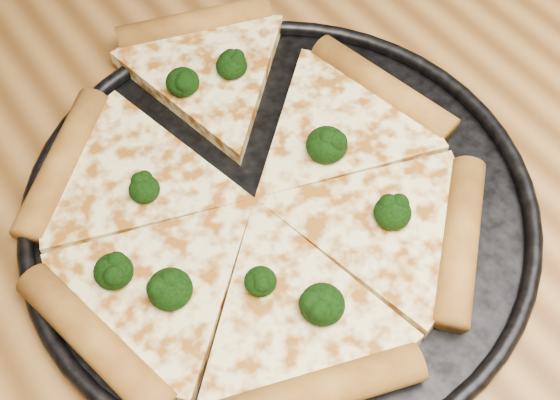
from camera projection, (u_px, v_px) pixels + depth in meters
dining_table at (417, 343)px, 0.59m from camera, size 1.20×0.90×0.75m
pizza_pan at (280, 206)px, 0.54m from camera, size 0.38×0.38×0.02m
pizza at (252, 193)px, 0.54m from camera, size 0.34×0.38×0.03m
broccoli_florets at (246, 190)px, 0.52m from camera, size 0.21×0.24×0.02m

